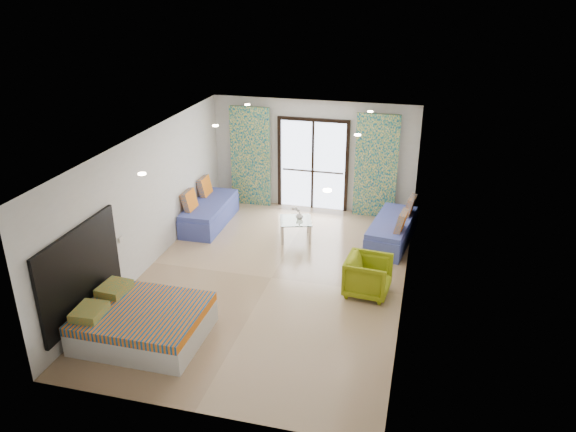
% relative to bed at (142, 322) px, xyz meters
% --- Properties ---
extents(floor, '(5.00, 7.50, 0.01)m').
position_rel_bed_xyz_m(floor, '(1.48, 2.37, -0.28)').
color(floor, '#997C5B').
rests_on(floor, ground).
extents(ceiling, '(5.00, 7.50, 0.01)m').
position_rel_bed_xyz_m(ceiling, '(1.48, 2.37, 2.42)').
color(ceiling, silver).
rests_on(ceiling, ground).
extents(wall_back, '(5.00, 0.01, 2.70)m').
position_rel_bed_xyz_m(wall_back, '(1.48, 6.12, 1.07)').
color(wall_back, silver).
rests_on(wall_back, ground).
extents(wall_front, '(5.00, 0.01, 2.70)m').
position_rel_bed_xyz_m(wall_front, '(1.48, -1.38, 1.07)').
color(wall_front, silver).
rests_on(wall_front, ground).
extents(wall_left, '(0.01, 7.50, 2.70)m').
position_rel_bed_xyz_m(wall_left, '(-1.02, 2.37, 1.07)').
color(wall_left, silver).
rests_on(wall_left, ground).
extents(wall_right, '(0.01, 7.50, 2.70)m').
position_rel_bed_xyz_m(wall_right, '(3.98, 2.37, 1.07)').
color(wall_right, silver).
rests_on(wall_right, ground).
extents(balcony_door, '(1.76, 0.08, 2.28)m').
position_rel_bed_xyz_m(balcony_door, '(1.48, 6.09, 0.98)').
color(balcony_door, black).
rests_on(balcony_door, floor).
extents(balcony_rail, '(1.52, 0.03, 0.04)m').
position_rel_bed_xyz_m(balcony_rail, '(1.48, 6.10, 0.67)').
color(balcony_rail, '#595451').
rests_on(balcony_rail, balcony_door).
extents(curtain_left, '(1.00, 0.10, 2.50)m').
position_rel_bed_xyz_m(curtain_left, '(-0.07, 5.94, 0.97)').
color(curtain_left, beige).
rests_on(curtain_left, floor).
extents(curtain_right, '(1.00, 0.10, 2.50)m').
position_rel_bed_xyz_m(curtain_right, '(3.03, 5.94, 0.97)').
color(curtain_right, beige).
rests_on(curtain_right, floor).
extents(downlight_a, '(0.12, 0.12, 0.02)m').
position_rel_bed_xyz_m(downlight_a, '(0.08, 0.37, 2.39)').
color(downlight_a, '#FFE0B2').
rests_on(downlight_a, ceiling).
extents(downlight_b, '(0.12, 0.12, 0.02)m').
position_rel_bed_xyz_m(downlight_b, '(2.88, 0.37, 2.39)').
color(downlight_b, '#FFE0B2').
rests_on(downlight_b, ceiling).
extents(downlight_c, '(0.12, 0.12, 0.02)m').
position_rel_bed_xyz_m(downlight_c, '(0.08, 3.37, 2.39)').
color(downlight_c, '#FFE0B2').
rests_on(downlight_c, ceiling).
extents(downlight_d, '(0.12, 0.12, 0.02)m').
position_rel_bed_xyz_m(downlight_d, '(2.88, 3.37, 2.39)').
color(downlight_d, '#FFE0B2').
rests_on(downlight_d, ceiling).
extents(downlight_e, '(0.12, 0.12, 0.02)m').
position_rel_bed_xyz_m(downlight_e, '(0.08, 5.37, 2.39)').
color(downlight_e, '#FFE0B2').
rests_on(downlight_e, ceiling).
extents(downlight_f, '(0.12, 0.12, 0.02)m').
position_rel_bed_xyz_m(downlight_f, '(2.88, 5.37, 2.39)').
color(downlight_f, '#FFE0B2').
rests_on(downlight_f, ceiling).
extents(headboard, '(0.06, 2.10, 1.50)m').
position_rel_bed_xyz_m(headboard, '(-0.98, 0.00, 0.77)').
color(headboard, black).
rests_on(headboard, floor).
extents(switch_plate, '(0.02, 0.10, 0.10)m').
position_rel_bed_xyz_m(switch_plate, '(-0.99, 1.25, 0.77)').
color(switch_plate, silver).
rests_on(switch_plate, wall_left).
extents(bed, '(1.93, 1.57, 0.66)m').
position_rel_bed_xyz_m(bed, '(0.00, 0.00, 0.00)').
color(bed, silver).
rests_on(bed, floor).
extents(daybed_left, '(0.80, 2.00, 0.98)m').
position_rel_bed_xyz_m(daybed_left, '(-0.64, 4.47, 0.03)').
color(daybed_left, '#4652A7').
rests_on(daybed_left, floor).
extents(daybed_right, '(1.02, 2.04, 0.96)m').
position_rel_bed_xyz_m(daybed_right, '(3.59, 4.51, 0.02)').
color(daybed_right, '#4652A7').
rests_on(daybed_right, floor).
extents(coffee_table, '(0.85, 0.85, 0.79)m').
position_rel_bed_xyz_m(coffee_table, '(1.51, 4.20, 0.12)').
color(coffee_table, silver).
rests_on(coffee_table, floor).
extents(vase, '(0.22, 0.22, 0.16)m').
position_rel_bed_xyz_m(vase, '(1.58, 4.26, 0.26)').
color(vase, white).
rests_on(vase, coffee_table).
extents(armchair, '(0.79, 0.84, 0.80)m').
position_rel_bed_xyz_m(armchair, '(3.34, 2.26, 0.12)').
color(armchair, '#889713').
rests_on(armchair, floor).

